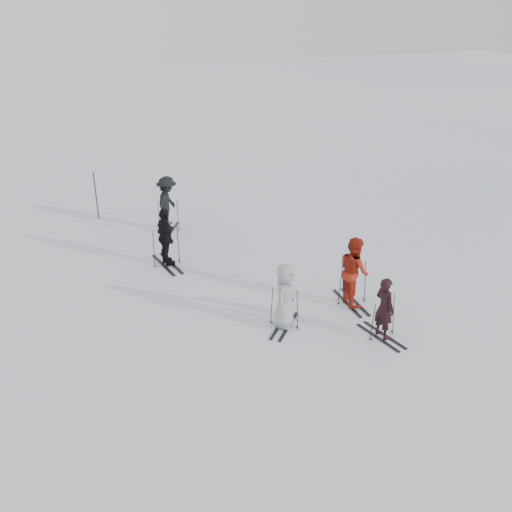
% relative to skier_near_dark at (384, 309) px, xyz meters
% --- Properties ---
extents(ground, '(120.00, 120.00, 0.00)m').
position_rel_skier_near_dark_xyz_m(ground, '(-1.97, 2.61, -0.80)').
color(ground, silver).
rests_on(ground, ground).
extents(skier_near_dark, '(0.49, 0.65, 1.61)m').
position_rel_skier_near_dark_xyz_m(skier_near_dark, '(0.00, 0.00, 0.00)').
color(skier_near_dark, black).
rests_on(skier_near_dark, ground).
extents(skier_red, '(0.77, 0.97, 1.93)m').
position_rel_skier_near_dark_xyz_m(skier_red, '(0.16, 1.78, 0.16)').
color(skier_red, maroon).
rests_on(skier_red, ground).
extents(skier_grey, '(0.96, 0.99, 1.72)m').
position_rel_skier_near_dark_xyz_m(skier_grey, '(-2.07, 1.33, 0.05)').
color(skier_grey, '#9A9EA3').
rests_on(skier_grey, ground).
extents(skier_uphill_left, '(0.62, 1.14, 1.84)m').
position_rel_skier_near_dark_xyz_m(skier_uphill_left, '(-4.05, 6.03, 0.12)').
color(skier_uphill_left, black).
rests_on(skier_uphill_left, ground).
extents(skier_uphill_far, '(1.26, 1.47, 1.97)m').
position_rel_skier_near_dark_xyz_m(skier_uphill_far, '(-3.33, 8.88, 0.18)').
color(skier_uphill_far, black).
rests_on(skier_uphill_far, ground).
extents(skis_near_dark, '(1.68, 1.10, 1.13)m').
position_rel_skier_near_dark_xyz_m(skis_near_dark, '(0.00, 0.00, -0.24)').
color(skis_near_dark, black).
rests_on(skis_near_dark, ground).
extents(skis_red, '(1.73, 0.97, 1.23)m').
position_rel_skier_near_dark_xyz_m(skis_red, '(0.16, 1.78, -0.19)').
color(skis_red, black).
rests_on(skis_red, ground).
extents(skis_grey, '(1.68, 1.62, 1.12)m').
position_rel_skier_near_dark_xyz_m(skis_grey, '(-2.07, 1.33, -0.25)').
color(skis_grey, black).
rests_on(skis_grey, ground).
extents(skis_uphill_left, '(1.95, 1.25, 1.32)m').
position_rel_skier_near_dark_xyz_m(skis_uphill_left, '(-4.05, 6.03, -0.14)').
color(skis_uphill_left, black).
rests_on(skis_uphill_left, ground).
extents(skis_uphill_far, '(1.79, 1.50, 1.16)m').
position_rel_skier_near_dark_xyz_m(skis_uphill_far, '(-3.33, 8.88, -0.23)').
color(skis_uphill_far, black).
rests_on(skis_uphill_far, ground).
extents(piste_marker, '(0.04, 0.04, 1.81)m').
position_rel_skier_near_dark_xyz_m(piste_marker, '(-5.58, 10.98, 0.10)').
color(piste_marker, black).
rests_on(piste_marker, ground).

